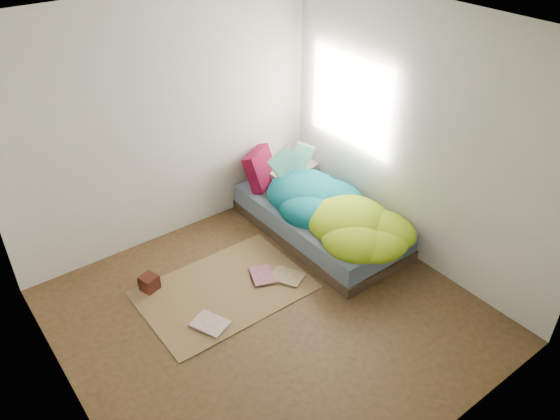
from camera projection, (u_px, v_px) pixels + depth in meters
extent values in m
cube|color=#3B2D16|center=(270.00, 316.00, 5.06)|extent=(3.50, 3.50, 0.00)
cube|color=silver|center=(166.00, 124.00, 5.51)|extent=(3.50, 0.04, 2.60)
cube|color=silver|center=(445.00, 324.00, 3.18)|extent=(3.50, 0.04, 2.60)
cube|color=silver|center=(46.00, 286.00, 3.46)|extent=(0.04, 3.50, 2.60)
cube|color=silver|center=(416.00, 139.00, 5.23)|extent=(0.04, 3.50, 2.60)
cube|color=white|center=(266.00, 32.00, 3.63)|extent=(3.50, 3.50, 0.04)
cube|color=white|center=(350.00, 100.00, 5.76)|extent=(0.01, 1.00, 1.20)
cube|color=#342B1C|center=(319.00, 228.00, 6.12)|extent=(1.00, 2.00, 0.12)
cube|color=#465971|center=(320.00, 216.00, 6.03)|extent=(0.98, 1.96, 0.22)
cube|color=brown|center=(225.00, 290.00, 5.35)|extent=(1.60, 1.10, 0.01)
cube|color=beige|center=(290.00, 170.00, 6.52)|extent=(0.69, 0.51, 0.14)
cube|color=#49041F|center=(260.00, 169.00, 6.25)|extent=(0.45, 0.33, 0.44)
cube|color=#34140B|center=(149.00, 283.00, 5.31)|extent=(0.19, 0.19, 0.15)
imported|color=silver|center=(203.00, 332.00, 4.86)|extent=(0.34, 0.39, 0.02)
imported|color=#BA6B86|center=(252.00, 278.00, 5.47)|extent=(0.31, 0.36, 0.03)
imported|color=tan|center=(282.00, 283.00, 5.40)|extent=(0.35, 0.39, 0.02)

